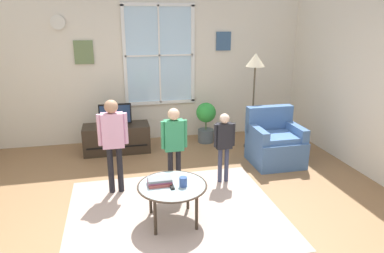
{
  "coord_description": "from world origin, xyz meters",
  "views": [
    {
      "loc": [
        -0.65,
        -3.64,
        2.23
      ],
      "look_at": [
        0.29,
        0.49,
        0.92
      ],
      "focal_mm": 32.84,
      "sensor_mm": 36.0,
      "label": 1
    }
  ],
  "objects_px": {
    "potted_plant_by_window": "(206,120)",
    "book_stack": "(160,181)",
    "coffee_table": "(172,187)",
    "floor_lamp": "(255,70)",
    "cup": "(183,182)",
    "person_pink_shirt": "(113,136)",
    "television": "(115,114)",
    "person_black_shirt": "(224,140)",
    "tv_stand": "(117,138)",
    "remote_near_cup": "(164,183)",
    "remote_near_books": "(172,186)",
    "armchair": "(275,143)",
    "person_green_shirt": "(174,140)"
  },
  "relations": [
    {
      "from": "person_green_shirt",
      "to": "potted_plant_by_window",
      "type": "relative_size",
      "value": 1.52
    },
    {
      "from": "person_pink_shirt",
      "to": "potted_plant_by_window",
      "type": "bearing_deg",
      "value": 44.61
    },
    {
      "from": "person_green_shirt",
      "to": "floor_lamp",
      "type": "distance_m",
      "value": 2.22
    },
    {
      "from": "book_stack",
      "to": "remote_near_cup",
      "type": "bearing_deg",
      "value": -10.65
    },
    {
      "from": "television",
      "to": "armchair",
      "type": "xyz_separation_m",
      "value": [
        2.44,
        -1.04,
        -0.35
      ]
    },
    {
      "from": "potted_plant_by_window",
      "to": "tv_stand",
      "type": "bearing_deg",
      "value": -175.04
    },
    {
      "from": "television",
      "to": "remote_near_cup",
      "type": "bearing_deg",
      "value": -78.28
    },
    {
      "from": "remote_near_cup",
      "to": "person_pink_shirt",
      "type": "height_order",
      "value": "person_pink_shirt"
    },
    {
      "from": "person_pink_shirt",
      "to": "remote_near_books",
      "type": "bearing_deg",
      "value": -56.91
    },
    {
      "from": "tv_stand",
      "to": "potted_plant_by_window",
      "type": "bearing_deg",
      "value": 4.96
    },
    {
      "from": "television",
      "to": "coffee_table",
      "type": "height_order",
      "value": "television"
    },
    {
      "from": "armchair",
      "to": "person_pink_shirt",
      "type": "distance_m",
      "value": 2.57
    },
    {
      "from": "remote_near_books",
      "to": "floor_lamp",
      "type": "bearing_deg",
      "value": 49.65
    },
    {
      "from": "television",
      "to": "coffee_table",
      "type": "relative_size",
      "value": 0.69
    },
    {
      "from": "person_black_shirt",
      "to": "person_pink_shirt",
      "type": "xyz_separation_m",
      "value": [
        -1.48,
        0.02,
        0.16
      ]
    },
    {
      "from": "coffee_table",
      "to": "person_black_shirt",
      "type": "height_order",
      "value": "person_black_shirt"
    },
    {
      "from": "television",
      "to": "person_pink_shirt",
      "type": "bearing_deg",
      "value": -91.72
    },
    {
      "from": "remote_near_cup",
      "to": "floor_lamp",
      "type": "distance_m",
      "value": 2.92
    },
    {
      "from": "cup",
      "to": "person_pink_shirt",
      "type": "relative_size",
      "value": 0.09
    },
    {
      "from": "person_black_shirt",
      "to": "floor_lamp",
      "type": "distance_m",
      "value": 1.72
    },
    {
      "from": "book_stack",
      "to": "person_green_shirt",
      "type": "relative_size",
      "value": 0.24
    },
    {
      "from": "person_black_shirt",
      "to": "floor_lamp",
      "type": "height_order",
      "value": "floor_lamp"
    },
    {
      "from": "tv_stand",
      "to": "person_black_shirt",
      "type": "height_order",
      "value": "person_black_shirt"
    },
    {
      "from": "remote_near_cup",
      "to": "person_black_shirt",
      "type": "bearing_deg",
      "value": 40.28
    },
    {
      "from": "coffee_table",
      "to": "person_black_shirt",
      "type": "distance_m",
      "value": 1.23
    },
    {
      "from": "potted_plant_by_window",
      "to": "cup",
      "type": "bearing_deg",
      "value": -110.27
    },
    {
      "from": "potted_plant_by_window",
      "to": "book_stack",
      "type": "bearing_deg",
      "value": -115.88
    },
    {
      "from": "cup",
      "to": "book_stack",
      "type": "bearing_deg",
      "value": 156.54
    },
    {
      "from": "person_pink_shirt",
      "to": "armchair",
      "type": "bearing_deg",
      "value": 10.54
    },
    {
      "from": "tv_stand",
      "to": "potted_plant_by_window",
      "type": "height_order",
      "value": "potted_plant_by_window"
    },
    {
      "from": "television",
      "to": "person_pink_shirt",
      "type": "relative_size",
      "value": 0.43
    },
    {
      "from": "tv_stand",
      "to": "person_pink_shirt",
      "type": "xyz_separation_m",
      "value": [
        -0.05,
        -1.51,
        0.55
      ]
    },
    {
      "from": "armchair",
      "to": "potted_plant_by_window",
      "type": "xyz_separation_m",
      "value": [
        -0.81,
        1.19,
        0.11
      ]
    },
    {
      "from": "cup",
      "to": "person_pink_shirt",
      "type": "height_order",
      "value": "person_pink_shirt"
    },
    {
      "from": "television",
      "to": "remote_near_cup",
      "type": "xyz_separation_m",
      "value": [
        0.48,
        -2.33,
        -0.21
      ]
    },
    {
      "from": "book_stack",
      "to": "person_pink_shirt",
      "type": "distance_m",
      "value": 0.99
    },
    {
      "from": "coffee_table",
      "to": "remote_near_cup",
      "type": "height_order",
      "value": "remote_near_cup"
    },
    {
      "from": "television",
      "to": "book_stack",
      "type": "distance_m",
      "value": 2.37
    },
    {
      "from": "cup",
      "to": "potted_plant_by_window",
      "type": "xyz_separation_m",
      "value": [
        0.95,
        2.57,
        -0.08
      ]
    },
    {
      "from": "cup",
      "to": "person_black_shirt",
      "type": "distance_m",
      "value": 1.18
    },
    {
      "from": "book_stack",
      "to": "potted_plant_by_window",
      "type": "xyz_separation_m",
      "value": [
        1.2,
        2.47,
        -0.06
      ]
    },
    {
      "from": "television",
      "to": "floor_lamp",
      "type": "xyz_separation_m",
      "value": [
        2.36,
        -0.29,
        0.72
      ]
    },
    {
      "from": "person_pink_shirt",
      "to": "person_black_shirt",
      "type": "bearing_deg",
      "value": -0.77
    },
    {
      "from": "coffee_table",
      "to": "floor_lamp",
      "type": "bearing_deg",
      "value": 49.21
    },
    {
      "from": "book_stack",
      "to": "person_black_shirt",
      "type": "bearing_deg",
      "value": 38.45
    },
    {
      "from": "book_stack",
      "to": "remote_near_books",
      "type": "bearing_deg",
      "value": -39.89
    },
    {
      "from": "cup",
      "to": "floor_lamp",
      "type": "xyz_separation_m",
      "value": [
        1.68,
        2.13,
        0.88
      ]
    },
    {
      "from": "book_stack",
      "to": "person_black_shirt",
      "type": "relative_size",
      "value": 0.27
    },
    {
      "from": "person_pink_shirt",
      "to": "cup",
      "type": "bearing_deg",
      "value": -51.88
    },
    {
      "from": "television",
      "to": "remote_near_books",
      "type": "xyz_separation_m",
      "value": [
        0.55,
        -2.42,
        -0.21
      ]
    }
  ]
}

